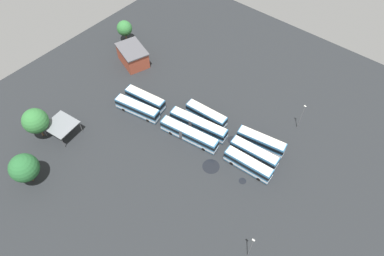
% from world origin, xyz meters
% --- Properties ---
extents(ground_plane, '(113.71, 113.71, 0.00)m').
position_xyz_m(ground_plane, '(0.00, 0.00, 0.00)').
color(ground_plane, black).
extents(bus_row0_slot0, '(13.11, 5.05, 3.63)m').
position_xyz_m(bus_row0_slot0, '(-15.91, -6.09, 1.92)').
color(bus_row0_slot0, teal).
rests_on(bus_row0_slot0, ground_plane).
extents(bus_row0_slot1, '(12.18, 4.32, 3.63)m').
position_xyz_m(bus_row0_slot1, '(-16.80, -2.19, 1.92)').
color(bus_row0_slot1, teal).
rests_on(bus_row0_slot1, ground_plane).
extents(bus_row1_slot0, '(16.14, 5.04, 3.63)m').
position_xyz_m(bus_row1_slot0, '(0.42, -3.85, 1.92)').
color(bus_row1_slot0, teal).
rests_on(bus_row1_slot0, ground_plane).
extents(bus_row1_slot1, '(16.14, 5.14, 3.63)m').
position_xyz_m(bus_row1_slot1, '(0.19, 0.14, 1.92)').
color(bus_row1_slot1, teal).
rests_on(bus_row1_slot1, ground_plane).
extents(bus_row1_slot2, '(11.85, 3.46, 3.63)m').
position_xyz_m(bus_row1_slot2, '(-0.26, 4.12, 1.92)').
color(bus_row1_slot2, teal).
rests_on(bus_row1_slot2, ground_plane).
extents(bus_row2_slot0, '(12.26, 3.47, 3.63)m').
position_xyz_m(bus_row2_slot0, '(17.02, -1.72, 1.92)').
color(bus_row2_slot0, teal).
rests_on(bus_row2_slot0, ground_plane).
extents(bus_row2_slot1, '(12.39, 3.73, 3.63)m').
position_xyz_m(bus_row2_slot1, '(16.35, 1.87, 1.92)').
color(bus_row2_slot1, teal).
rests_on(bus_row2_slot1, ground_plane).
extents(bus_row2_slot2, '(12.56, 4.77, 3.63)m').
position_xyz_m(bus_row2_slot2, '(15.73, 5.99, 1.92)').
color(bus_row2_slot2, teal).
rests_on(bus_row2_slot2, ground_plane).
extents(depot_building, '(11.88, 9.93, 5.43)m').
position_xyz_m(depot_building, '(-31.97, 7.82, 2.73)').
color(depot_building, '#99422D').
rests_on(depot_building, ground_plane).
extents(maintenance_shelter, '(7.91, 7.64, 3.87)m').
position_xyz_m(maintenance_shelter, '(-25.56, -23.34, 3.66)').
color(maintenance_shelter, slate).
rests_on(maintenance_shelter, ground_plane).
extents(lamp_post_far_corner, '(0.56, 0.28, 8.47)m').
position_xyz_m(lamp_post_far_corner, '(19.97, 17.42, 4.65)').
color(lamp_post_far_corner, slate).
rests_on(lamp_post_far_corner, ground_plane).
extents(lamp_post_near_entrance, '(0.56, 0.28, 8.76)m').
position_xyz_m(lamp_post_near_entrance, '(28.70, -18.86, 4.80)').
color(lamp_post_near_entrance, slate).
rests_on(lamp_post_near_entrance, ground_plane).
extents(tree_northeast, '(6.39, 6.39, 9.13)m').
position_xyz_m(tree_northeast, '(-29.42, -27.29, 5.93)').
color(tree_northeast, brown).
rests_on(tree_northeast, ground_plane).
extents(tree_north_edge, '(6.60, 6.60, 8.78)m').
position_xyz_m(tree_north_edge, '(-20.05, -36.74, 5.47)').
color(tree_north_edge, brown).
rests_on(tree_north_edge, ground_plane).
extents(tree_northwest, '(4.88, 4.88, 7.52)m').
position_xyz_m(tree_northwest, '(-41.53, 13.79, 5.06)').
color(tree_northwest, brown).
rests_on(tree_northwest, ground_plane).
extents(puddle_back_corner, '(4.23, 4.23, 0.01)m').
position_xyz_m(puddle_back_corner, '(9.91, -6.82, 0.00)').
color(puddle_back_corner, black).
rests_on(puddle_back_corner, ground_plane).
extents(puddle_centre_drain, '(1.76, 1.76, 0.01)m').
position_xyz_m(puddle_centre_drain, '(-5.31, 6.56, 0.00)').
color(puddle_centre_drain, black).
rests_on(puddle_centre_drain, ground_plane).
extents(puddle_between_rows, '(2.81, 2.81, 0.01)m').
position_xyz_m(puddle_between_rows, '(9.42, 3.05, 0.00)').
color(puddle_between_rows, black).
rests_on(puddle_between_rows, ground_plane).
extents(puddle_near_shelter, '(1.78, 1.78, 0.01)m').
position_xyz_m(puddle_near_shelter, '(18.09, -5.23, 0.00)').
color(puddle_near_shelter, black).
rests_on(puddle_near_shelter, ground_plane).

